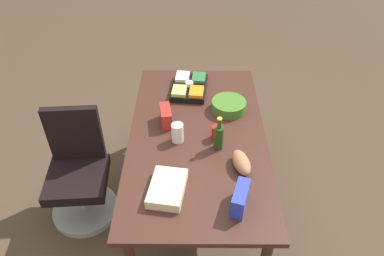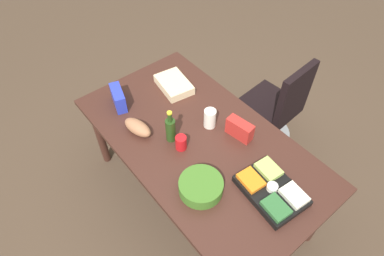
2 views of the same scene
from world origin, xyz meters
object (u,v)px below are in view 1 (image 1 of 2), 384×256
at_px(veggie_tray, 189,87).
at_px(salad_bowl, 229,106).
at_px(office_chair, 79,178).
at_px(sheet_cake, 167,188).
at_px(chip_bag_red, 166,116).
at_px(bread_loaf, 241,162).
at_px(chip_bag_blue, 240,198).
at_px(conference_table, 197,143).
at_px(wine_bottle, 219,137).
at_px(mayo_jar, 178,133).
at_px(red_solo_cup, 217,132).

distance_m(veggie_tray, salad_bowl, 0.45).
bearing_deg(office_chair, sheet_cake, -122.60).
relative_size(chip_bag_red, bread_loaf, 0.83).
xyz_separation_m(salad_bowl, chip_bag_blue, (-1.01, 0.00, 0.03)).
distance_m(salad_bowl, bread_loaf, 0.67).
bearing_deg(veggie_tray, office_chair, 127.38).
height_order(conference_table, wine_bottle, wine_bottle).
height_order(conference_table, mayo_jar, mayo_jar).
bearing_deg(mayo_jar, salad_bowl, -46.88).
distance_m(sheet_cake, red_solo_cup, 0.64).
bearing_deg(office_chair, bread_loaf, -102.09).
bearing_deg(veggie_tray, wine_bottle, -163.74).
relative_size(red_solo_cup, mayo_jar, 0.72).
height_order(sheet_cake, salad_bowl, salad_bowl).
height_order(sheet_cake, bread_loaf, bread_loaf).
bearing_deg(wine_bottle, veggie_tray, 16.26).
relative_size(sheet_cake, chip_bag_red, 1.60).
distance_m(red_solo_cup, bread_loaf, 0.35).
bearing_deg(conference_table, red_solo_cup, -101.56).
relative_size(conference_table, wine_bottle, 6.93).
relative_size(veggie_tray, bread_loaf, 1.87).
bearing_deg(sheet_cake, mayo_jar, -5.56).
relative_size(mayo_jar, wine_bottle, 0.55).
bearing_deg(office_chair, salad_bowl, -72.27).
bearing_deg(salad_bowl, chip_bag_red, 108.91).
bearing_deg(salad_bowl, chip_bag_blue, 179.87).
height_order(chip_bag_blue, wine_bottle, wine_bottle).
bearing_deg(office_chair, red_solo_cup, -87.81).
height_order(veggie_tray, salad_bowl, salad_bowl).
distance_m(office_chair, mayo_jar, 0.96).
height_order(red_solo_cup, chip_bag_red, chip_bag_red).
height_order(conference_table, salad_bowl, salad_bowl).
distance_m(conference_table, mayo_jar, 0.23).
relative_size(sheet_cake, wine_bottle, 1.16).
distance_m(salad_bowl, wine_bottle, 0.48).
distance_m(sheet_cake, salad_bowl, 1.01).
distance_m(red_solo_cup, chip_bag_red, 0.44).
relative_size(conference_table, mayo_jar, 12.53).
height_order(chip_bag_red, mayo_jar, mayo_jar).
xyz_separation_m(chip_bag_red, wine_bottle, (-0.29, -0.40, 0.04)).
distance_m(chip_bag_red, chip_bag_blue, 0.97).
distance_m(red_solo_cup, salad_bowl, 0.37).
bearing_deg(veggie_tray, chip_bag_red, 159.04).
distance_m(office_chair, wine_bottle, 1.24).
xyz_separation_m(red_solo_cup, mayo_jar, (-0.03, 0.30, 0.02)).
bearing_deg(sheet_cake, office_chair, 57.40).
height_order(chip_bag_red, wine_bottle, wine_bottle).
height_order(red_solo_cup, salad_bowl, red_solo_cup).
relative_size(office_chair, mayo_jar, 6.33).
relative_size(salad_bowl, wine_bottle, 1.03).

